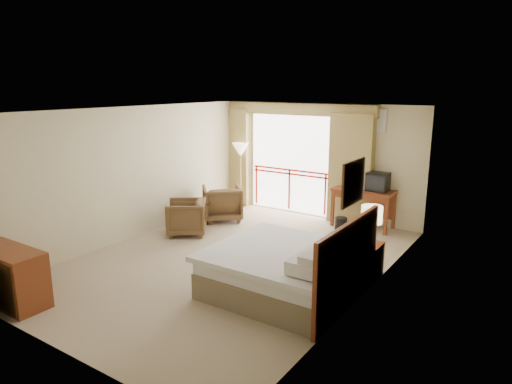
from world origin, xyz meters
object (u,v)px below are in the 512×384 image
Objects in this scene: side_table at (201,209)px; dresser at (10,277)px; bed at (288,269)px; tv at (378,182)px; table_lamp at (372,215)px; floor_lamp at (240,152)px; armchair_near at (187,234)px; desk at (365,197)px; nightstand at (368,260)px; wastebasket at (341,225)px; armchair_far at (223,219)px.

side_table is 0.42× the size of dresser.
bed is 3.85m from tv.
floor_lamp reaches higher than table_lamp.
armchair_near is 1.55× the size of side_table.
desk is 1.64× the size of armchair_near.
wastebasket is at bearing 123.44° from nightstand.
bed is 5.23m from floor_lamp.
wastebasket is 6.32m from dresser.
floor_lamp is (-3.28, -0.16, 0.76)m from desk.
armchair_far is at bearing -150.92° from desk.
dresser is at bearing -103.67° from tv.
dresser is at bearing 46.22° from armchair_far.
floor_lamp is (-3.54, 3.70, 1.06)m from bed.
desk reaches higher than side_table.
table_lamp is 4.30m from side_table.
tv is 3.67m from armchair_far.
nightstand is 1.73× the size of wastebasket.
bed is 1.71× the size of dresser.
side_table is at bearing 95.38° from dresser.
armchair_far is at bearing 163.60° from table_lamp.
armchair_far is (-2.97, -1.34, -0.68)m from desk.
bed is 3.75× the size of nightstand.
wastebasket is at bearing 99.03° from bed.
bed reaches higher than armchair_near.
bed is at bearing -121.07° from table_lamp.
bed is at bearing 97.73° from armchair_far.
dresser is (-3.22, -6.34, -0.66)m from tv.
armchair_far is (-3.27, -1.28, -1.07)m from tv.
desk is at bearing 111.18° from nightstand.
tv is at bearing 157.04° from armchair_far.
table_lamp is 0.75× the size of armchair_near.
tv is at bearing 105.65° from nightstand.
wastebasket is at bearing -105.45° from desk.
wastebasket is at bearing 149.40° from armchair_far.
armchair_near is 3.81m from dresser.
tv is at bearing 91.58° from armchair_near.
side_table reaches higher than armchair_far.
armchair_far is (-4.02, 1.18, -1.04)m from table_lamp.
floor_lamp is at bearing 151.35° from table_lamp.
side_table is 2.05m from floor_lamp.
tv is 4.27m from armchair_near.
tv is (0.30, -0.06, 0.39)m from desk.
side_table is (-3.45, -1.83, -0.71)m from tv.
desk is 7.04m from dresser.
nightstand is at bearing 57.95° from bed.
armchair_far is 0.53× the size of floor_lamp.
desk is 0.50m from tv.
floor_lamp is (-0.34, 2.46, 1.44)m from armchair_near.
table_lamp is 4.96m from floor_lamp.
bed is at bearing -29.99° from side_table.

